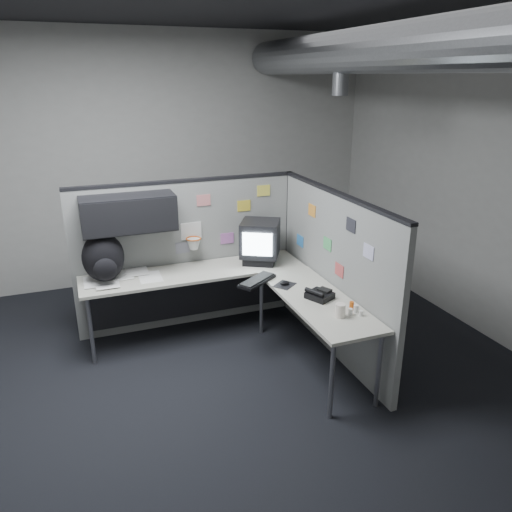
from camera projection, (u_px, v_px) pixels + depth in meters
name	position (u px, v px, depth m)	size (l,w,h in m)	color
room	(295.00, 146.00, 4.06)	(5.62, 5.62, 3.22)	black
partition_back	(173.00, 241.00, 5.24)	(2.44, 0.42, 1.63)	gray
partition_right	(333.00, 274.00, 4.86)	(0.07, 2.23, 1.63)	gray
desk	(225.00, 288.00, 5.04)	(2.31, 2.11, 0.73)	#B9B8A7
monitor	(260.00, 241.00, 5.36)	(0.54, 0.54, 0.45)	black
keyboard	(257.00, 281.00, 4.87)	(0.46, 0.39, 0.04)	black
mouse	(285.00, 284.00, 4.81)	(0.25, 0.25, 0.04)	black
phone	(319.00, 295.00, 4.52)	(0.27, 0.28, 0.10)	black
bottles	(354.00, 309.00, 4.25)	(0.12, 0.17, 0.08)	silver
cup	(340.00, 310.00, 4.16)	(0.09, 0.09, 0.12)	white
papers	(122.00, 277.00, 4.98)	(0.75, 0.55, 0.02)	white
backpack	(103.00, 258.00, 4.83)	(0.48, 0.47, 0.49)	black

